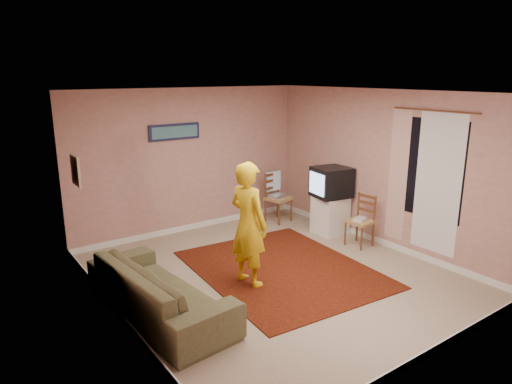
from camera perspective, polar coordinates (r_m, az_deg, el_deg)
ground at (r=6.74m, az=2.26°, el=-10.33°), size 5.00×5.00×0.00m
wall_back at (r=8.36m, az=-8.21°, el=3.88°), size 4.50×0.02×2.60m
wall_front at (r=4.67m, az=21.61°, el=-5.74°), size 4.50×0.02×2.60m
wall_left at (r=5.28m, az=-17.35°, el=-3.07°), size 0.02×5.00×2.60m
wall_right at (r=7.85m, az=15.48°, el=2.79°), size 0.02×5.00×2.60m
ceiling at (r=6.11m, az=2.51°, el=12.35°), size 4.50×5.00×0.02m
baseboard_back at (r=8.68m, az=-7.87°, el=-4.26°), size 4.50×0.02×0.10m
baseboard_front at (r=5.23m, az=20.16°, el=-18.68°), size 4.50×0.02×0.10m
baseboard_left at (r=5.77m, az=-16.28°, el=-14.96°), size 0.02×5.00×0.10m
baseboard_right at (r=8.18m, az=14.84°, el=-5.81°), size 0.02×5.00×0.10m
window at (r=7.30m, az=20.98°, el=2.67°), size 0.01×1.10×1.50m
curtain_sheer at (r=7.25m, az=21.76°, el=0.90°), size 0.01×0.75×2.10m
curtain_floral at (r=7.62m, az=17.31°, el=1.92°), size 0.01×0.35×2.10m
curtain_rod at (r=7.14m, az=21.43°, el=9.46°), size 0.02×1.40×0.02m
picture_back at (r=8.12m, az=-10.13°, el=7.41°), size 0.95×0.04×0.28m
picture_left at (r=6.72m, az=-21.61°, el=2.52°), size 0.04×0.38×0.42m
area_rug at (r=6.92m, az=3.24°, el=-9.57°), size 2.52×3.05×0.02m
tv_cabinet at (r=8.42m, az=9.26°, el=-2.81°), size 0.54×0.49×0.69m
crt_tv at (r=8.26m, az=9.40°, el=1.23°), size 0.71×0.65×0.54m
chair_a at (r=8.89m, az=2.84°, el=-0.05°), size 0.51×0.49×0.52m
dvd_player at (r=8.90m, az=2.83°, el=-0.46°), size 0.39×0.30×0.06m
blue_throw at (r=8.99m, az=2.10°, el=1.36°), size 0.36×0.05×0.38m
chair_b at (r=7.84m, az=12.90°, el=-2.87°), size 0.41×0.42×0.47m
game_console at (r=7.86m, az=12.88°, el=-3.32°), size 0.26×0.22×0.04m
sofa at (r=5.72m, az=-12.01°, el=-11.81°), size 1.09×2.32×0.66m
person at (r=6.17m, az=-0.95°, el=-4.05°), size 0.51×0.69×1.73m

